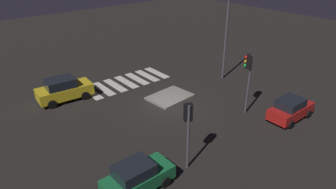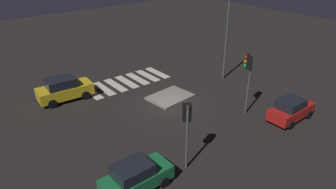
{
  "view_description": "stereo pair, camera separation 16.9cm",
  "coord_description": "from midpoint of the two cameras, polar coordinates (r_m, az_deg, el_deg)",
  "views": [
    {
      "loc": [
        13.02,
        15.88,
        11.09
      ],
      "look_at": [
        0.0,
        0.0,
        1.0
      ],
      "focal_mm": 32.65,
      "sensor_mm": 36.0,
      "label": 1
    },
    {
      "loc": [
        12.89,
        15.99,
        11.09
      ],
      "look_at": [
        0.0,
        0.0,
        1.0
      ],
      "focal_mm": 32.65,
      "sensor_mm": 36.0,
      "label": 2
    }
  ],
  "objects": [
    {
      "name": "ground_plane",
      "position": [
        23.34,
        0.21,
        -2.2
      ],
      "size": [
        80.0,
        80.0,
        0.0
      ],
      "primitive_type": "plane",
      "color": "black"
    },
    {
      "name": "traffic_island",
      "position": [
        24.55,
        0.59,
        -0.46
      ],
      "size": [
        3.54,
        2.79,
        0.18
      ],
      "color": "gray",
      "rests_on": "ground"
    },
    {
      "name": "car_red",
      "position": [
        22.97,
        22.13,
        -2.6
      ],
      "size": [
        3.69,
        1.77,
        1.59
      ],
      "rotation": [
        0.0,
        0.0,
        3.13
      ],
      "color": "red",
      "rests_on": "ground"
    },
    {
      "name": "car_yellow",
      "position": [
        25.3,
        -18.65,
        0.97
      ],
      "size": [
        4.34,
        2.25,
        1.84
      ],
      "rotation": [
        0.0,
        0.0,
        3.06
      ],
      "color": "gold",
      "rests_on": "ground"
    },
    {
      "name": "car_green",
      "position": [
        15.7,
        -5.71,
        -15.04
      ],
      "size": [
        3.68,
        1.75,
        1.59
      ],
      "rotation": [
        0.0,
        0.0,
        3.15
      ],
      "color": "#196B38",
      "rests_on": "ground"
    },
    {
      "name": "traffic_light_west",
      "position": [
        21.66,
        14.96,
        4.42
      ],
      "size": [
        0.54,
        0.53,
        4.48
      ],
      "rotation": [
        0.0,
        0.0,
        -0.87
      ],
      "color": "#47474C",
      "rests_on": "ground"
    },
    {
      "name": "traffic_light_north",
      "position": [
        15.85,
        3.87,
        -4.84
      ],
      "size": [
        0.54,
        0.53,
        3.88
      ],
      "rotation": [
        0.0,
        0.0,
        -2.11
      ],
      "color": "#47474C",
      "rests_on": "ground"
    },
    {
      "name": "street_lamp",
      "position": [
        27.01,
        11.35,
        14.01
      ],
      "size": [
        0.56,
        0.56,
        8.36
      ],
      "color": "#47474C",
      "rests_on": "ground"
    },
    {
      "name": "crosswalk_near",
      "position": [
        27.71,
        -7.53,
        2.36
      ],
      "size": [
        7.6,
        3.2,
        0.02
      ],
      "color": "silver",
      "rests_on": "ground"
    }
  ]
}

